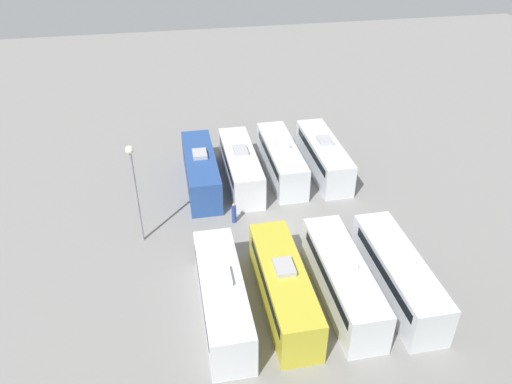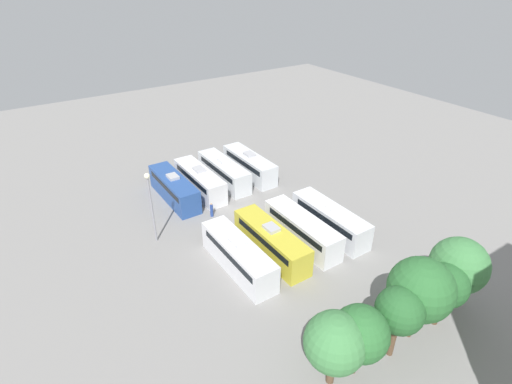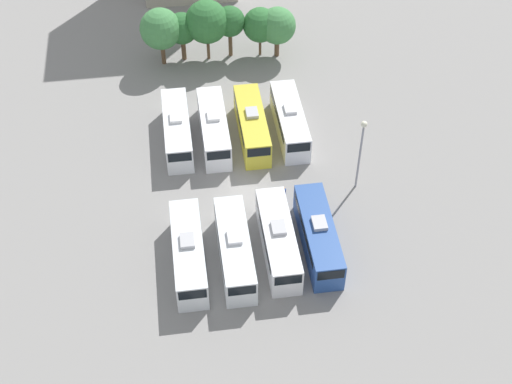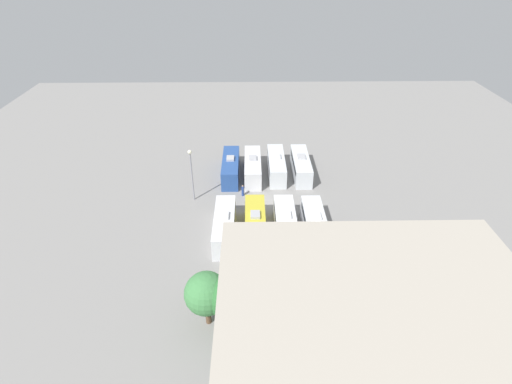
# 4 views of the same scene
# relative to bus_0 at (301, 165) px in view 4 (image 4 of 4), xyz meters

# --- Properties ---
(ground_plane) EXTENTS (119.14, 119.14, 0.00)m
(ground_plane) POSITION_rel_bus_0_xyz_m (5.80, 8.07, -1.65)
(ground_plane) COLOR gray
(bus_0) EXTENTS (2.63, 10.05, 3.35)m
(bus_0) POSITION_rel_bus_0_xyz_m (0.00, 0.00, 0.00)
(bus_0) COLOR silver
(bus_0) RESTS_ON ground_plane
(bus_1) EXTENTS (2.63, 10.05, 3.35)m
(bus_1) POSITION_rel_bus_0_xyz_m (3.98, -0.15, 0.00)
(bus_1) COLOR silver
(bus_1) RESTS_ON ground_plane
(bus_2) EXTENTS (2.63, 10.05, 3.35)m
(bus_2) POSITION_rel_bus_0_xyz_m (7.84, 0.37, 0.00)
(bus_2) COLOR silver
(bus_2) RESTS_ON ground_plane
(bus_3) EXTENTS (2.63, 10.05, 3.35)m
(bus_3) POSITION_rel_bus_0_xyz_m (11.40, 0.40, 0.00)
(bus_3) COLOR #284C93
(bus_3) RESTS_ON ground_plane
(bus_4) EXTENTS (2.63, 10.05, 3.35)m
(bus_4) POSITION_rel_bus_0_xyz_m (0.05, 16.33, 0.00)
(bus_4) COLOR silver
(bus_4) RESTS_ON ground_plane
(bus_5) EXTENTS (2.63, 10.05, 3.35)m
(bus_5) POSITION_rel_bus_0_xyz_m (3.77, 16.08, 0.00)
(bus_5) COLOR white
(bus_5) RESTS_ON ground_plane
(bus_6) EXTENTS (2.63, 10.05, 3.35)m
(bus_6) POSITION_rel_bus_0_xyz_m (7.67, 15.99, 0.00)
(bus_6) COLOR gold
(bus_6) RESTS_ON ground_plane
(bus_7) EXTENTS (2.63, 10.05, 3.35)m
(bus_7) POSITION_rel_bus_0_xyz_m (11.61, 16.10, 0.00)
(bus_7) COLOR silver
(bus_7) RESTS_ON ground_plane
(worker_person) EXTENTS (0.36, 0.36, 1.79)m
(worker_person) POSITION_rel_bus_0_xyz_m (9.40, 6.43, -0.81)
(worker_person) COLOR navy
(worker_person) RESTS_ON ground_plane
(light_pole) EXTENTS (0.60, 0.60, 8.09)m
(light_pole) POSITION_rel_bus_0_xyz_m (16.58, 7.37, 3.81)
(light_pole) COLOR gray
(light_pole) RESTS_ON ground_plane
(tree_0) EXTENTS (4.68, 4.68, 6.95)m
(tree_0) POSITION_rel_bus_0_xyz_m (-0.70, 30.28, 2.94)
(tree_0) COLOR brown
(tree_0) RESTS_ON ground_plane
(tree_1) EXTENTS (3.62, 3.62, 5.93)m
(tree_1) POSITION_rel_bus_0_xyz_m (1.70, 30.81, 2.43)
(tree_1) COLOR brown
(tree_1) RESTS_ON ground_plane
(tree_2) EXTENTS (4.93, 4.93, 7.39)m
(tree_2) POSITION_rel_bus_0_xyz_m (4.54, 30.51, 3.27)
(tree_2) COLOR brown
(tree_2) RESTS_ON ground_plane
(tree_3) EXTENTS (3.51, 3.51, 6.31)m
(tree_3) POSITION_rel_bus_0_xyz_m (7.17, 30.81, 2.86)
(tree_3) COLOR brown
(tree_3) RESTS_ON ground_plane
(tree_4) EXTENTS (4.01, 4.01, 6.03)m
(tree_4) POSITION_rel_bus_0_xyz_m (10.61, 30.42, 2.37)
(tree_4) COLOR brown
(tree_4) RESTS_ON ground_plane
(tree_5) EXTENTS (4.26, 4.26, 6.16)m
(tree_5) POSITION_rel_bus_0_xyz_m (12.53, 30.01, 2.35)
(tree_5) COLOR brown
(tree_5) RESTS_ON ground_plane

